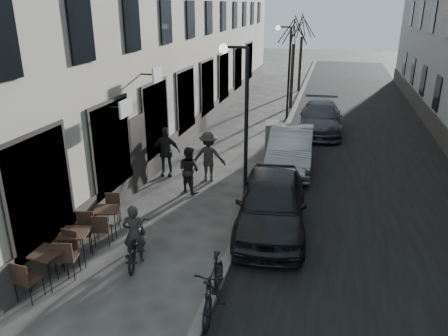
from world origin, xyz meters
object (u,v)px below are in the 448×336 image
at_px(pedestrian_mid, 209,156).
at_px(moped, 213,286).
at_px(streetlamp_far, 286,62).
at_px(streetlamp_near, 241,111).
at_px(tree_far, 302,26).
at_px(car_near, 271,203).
at_px(car_far, 320,118).
at_px(bistro_set_b, 76,244).
at_px(tree_near, 294,31).
at_px(car_mid, 291,148).
at_px(pedestrian_near, 189,170).
at_px(bistro_set_c, 107,219).
at_px(utility_cabinet, 272,140).
at_px(bistro_set_a, 48,264).
at_px(bicycle, 135,244).
at_px(pedestrian_far, 165,152).

xyz_separation_m(pedestrian_mid, moped, (2.11, -7.07, -0.33)).
bearing_deg(streetlamp_far, streetlamp_near, -90.00).
xyz_separation_m(tree_far, pedestrian_mid, (-1.66, -19.00, -3.73)).
bearing_deg(car_near, car_far, 79.69).
height_order(streetlamp_near, bistro_set_b, streetlamp_near).
relative_size(streetlamp_far, tree_near, 0.89).
distance_m(tree_far, pedestrian_mid, 19.44).
bearing_deg(car_mid, pedestrian_near, -136.11).
xyz_separation_m(bistro_set_c, car_mid, (4.43, 6.71, 0.31)).
bearing_deg(utility_cabinet, streetlamp_near, -101.72).
height_order(tree_far, utility_cabinet, tree_far).
bearing_deg(streetlamp_near, car_near, -44.75).
bearing_deg(bistro_set_c, car_near, 2.68).
bearing_deg(moped, pedestrian_near, 109.19).
xyz_separation_m(tree_far, bistro_set_b, (-3.40, -25.07, -4.15)).
height_order(car_mid, moped, car_mid).
xyz_separation_m(utility_cabinet, pedestrian_mid, (-1.86, -3.17, 0.18)).
relative_size(streetlamp_far, car_far, 1.00).
bearing_deg(streetlamp_near, car_mid, 74.13).
bearing_deg(pedestrian_mid, tree_far, -103.17).
distance_m(bistro_set_a, bicycle, 2.07).
bearing_deg(tree_far, tree_near, -90.00).
height_order(streetlamp_far, pedestrian_far, streetlamp_far).
xyz_separation_m(streetlamp_far, bistro_set_b, (-3.33, -16.07, -2.65)).
relative_size(tree_far, pedestrian_mid, 3.04).
distance_m(bistro_set_b, pedestrian_mid, 6.33).
xyz_separation_m(streetlamp_far, utility_cabinet, (0.27, -6.83, -2.40)).
distance_m(bistro_set_a, pedestrian_mid, 7.31).
bearing_deg(streetlamp_far, moped, -88.25).
height_order(pedestrian_mid, moped, pedestrian_mid).
bearing_deg(bistro_set_b, tree_near, 67.09).
bearing_deg(bicycle, pedestrian_far, -91.15).
relative_size(streetlamp_far, bistro_set_a, 2.97).
xyz_separation_m(bistro_set_a, pedestrian_mid, (1.86, 7.05, 0.43)).
distance_m(bicycle, pedestrian_near, 4.52).
bearing_deg(streetlamp_far, car_far, -47.39).
distance_m(bicycle, car_far, 13.98).
bearing_deg(streetlamp_far, bistro_set_a, -101.44).
height_order(pedestrian_far, car_near, pedestrian_far).
relative_size(tree_far, car_near, 1.19).
relative_size(tree_near, car_near, 1.19).
relative_size(pedestrian_far, car_near, 0.39).
height_order(streetlamp_far, bistro_set_a, streetlamp_far).
relative_size(bistro_set_c, moped, 0.81).
relative_size(bistro_set_b, car_near, 0.37).
height_order(streetlamp_far, tree_near, tree_near).
bearing_deg(car_mid, tree_near, 93.22).
distance_m(streetlamp_far, utility_cabinet, 7.24).
relative_size(bistro_set_b, utility_cabinet, 1.15).
bearing_deg(bistro_set_c, bistro_set_a, -109.62).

